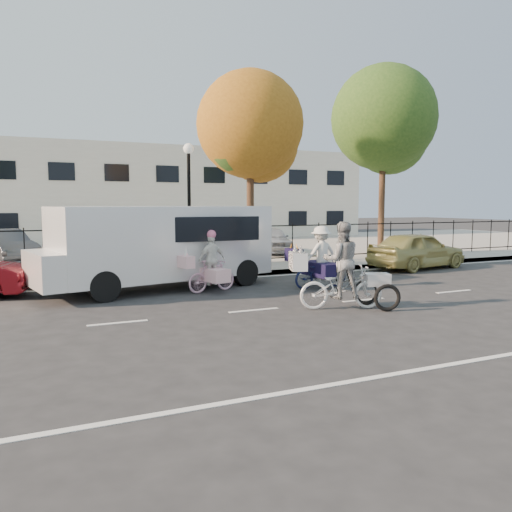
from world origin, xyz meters
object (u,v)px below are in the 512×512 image
lot_car_c (3,247)px  lot_car_d (271,240)px  gold_sedan (417,250)px  unicorn_bike (211,269)px  lamppost (189,183)px  white_van (160,243)px  bull_bike (320,263)px  zebra_trike (342,276)px

lot_car_c → lot_car_d: 11.02m
gold_sedan → lot_car_c: 15.45m
unicorn_bike → lot_car_c: 9.73m
lamppost → lot_car_d: size_ratio=1.21×
gold_sedan → lot_car_c: (-14.04, 6.45, 0.10)m
white_van → lot_car_d: 9.48m
lamppost → bull_bike: lamppost is taller
zebra_trike → unicorn_bike: bearing=50.2°
unicorn_bike → lot_car_d: 9.62m
unicorn_bike → white_van: (-1.12, 1.15, 0.66)m
unicorn_bike → white_van: bearing=29.9°
zebra_trike → lot_car_c: zebra_trike is taller
lot_car_c → zebra_trike: bearing=-78.3°
white_van → unicorn_bike: bearing=-58.1°
white_van → lot_car_d: size_ratio=1.94×
zebra_trike → white_van: (-3.15, 4.44, 0.52)m
bull_bike → lamppost: bearing=24.8°
unicorn_bike → white_van: white_van is taller
lamppost → bull_bike: bearing=-63.1°
lamppost → lot_car_d: lamppost is taller
gold_sedan → lot_car_c: size_ratio=1.04×
zebra_trike → bull_bike: bearing=-2.7°
bull_bike → gold_sedan: 5.95m
white_van → gold_sedan: size_ratio=1.71×
white_van → lot_car_d: bearing=32.8°
lot_car_d → unicorn_bike: bearing=-113.4°
lamppost → lot_car_c: 7.59m
white_van → gold_sedan: bearing=-9.7°
lot_car_c → lot_car_d: bearing=-22.8°
lamppost → unicorn_bike: (-0.62, -4.15, -2.48)m
bull_bike → white_van: 4.59m
lamppost → bull_bike: 5.89m
lamppost → zebra_trike: bearing=-79.3°
lot_car_c → lot_car_d: (11.02, -0.19, -0.04)m
gold_sedan → lot_car_c: bearing=55.5°
zebra_trike → lamppost: bearing=29.3°
gold_sedan → white_van: bearing=82.8°
white_van → zebra_trike: bearing=-67.0°
lamppost → white_van: size_ratio=0.62×
lamppost → zebra_trike: 7.93m
unicorn_bike → bull_bike: (3.06, -0.64, 0.08)m
bull_bike → lot_car_d: size_ratio=0.53×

